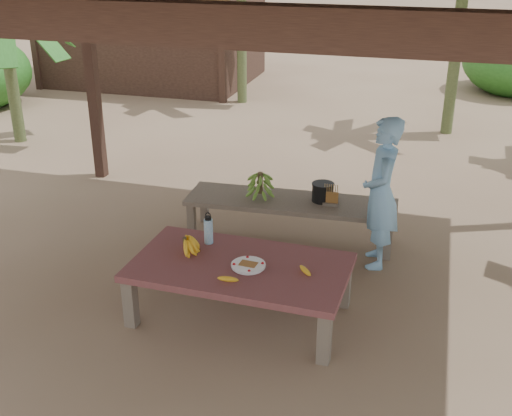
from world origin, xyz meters
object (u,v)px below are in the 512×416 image
(work_table, at_px, (240,271))
(cooking_pot, at_px, (323,192))
(bench, at_px, (291,205))
(water_flask, at_px, (208,230))
(woman, at_px, (381,193))
(plate, at_px, (248,266))
(ripe_banana_bunch, at_px, (185,244))

(work_table, relative_size, cooking_pot, 8.17)
(bench, height_order, cooking_pot, cooking_pot)
(water_flask, height_order, woman, woman)
(plate, bearing_deg, water_flask, 144.37)
(bench, distance_m, ripe_banana_bunch, 1.61)
(bench, relative_size, ripe_banana_bunch, 8.86)
(ripe_banana_bunch, height_order, plate, ripe_banana_bunch)
(ripe_banana_bunch, relative_size, cooking_pot, 1.12)
(bench, height_order, plate, plate)
(ripe_banana_bunch, xyz_separation_m, water_flask, (0.14, 0.22, 0.05))
(work_table, bearing_deg, ripe_banana_bunch, 172.86)
(water_flask, bearing_deg, woman, 34.92)
(ripe_banana_bunch, distance_m, cooking_pot, 1.80)
(work_table, xyz_separation_m, plate, (0.08, -0.04, 0.08))
(bench, xyz_separation_m, ripe_banana_bunch, (-0.59, -1.49, 0.18))
(bench, distance_m, plate, 1.61)
(work_table, height_order, bench, work_table)
(plate, bearing_deg, woman, 54.67)
(water_flask, distance_m, woman, 1.71)
(water_flask, bearing_deg, work_table, -37.95)
(bench, xyz_separation_m, plate, (0.01, -1.61, 0.12))
(work_table, distance_m, water_flask, 0.52)
(plate, bearing_deg, work_table, 156.81)
(plate, distance_m, woman, 1.62)
(cooking_pot, bearing_deg, ripe_banana_bunch, -120.40)
(water_flask, distance_m, cooking_pot, 1.55)
(work_table, bearing_deg, bench, 89.10)
(ripe_banana_bunch, distance_m, plate, 0.62)
(water_flask, relative_size, cooking_pot, 1.33)
(bench, height_order, ripe_banana_bunch, ripe_banana_bunch)
(cooking_pot, xyz_separation_m, woman, (0.62, -0.36, 0.20))
(bench, xyz_separation_m, cooking_pot, (0.32, 0.07, 0.15))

